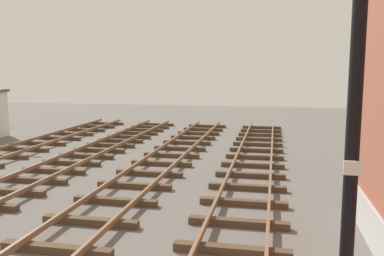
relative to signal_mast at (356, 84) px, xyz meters
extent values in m
cube|color=#4C3826|center=(-1.78, 2.81, -3.58)|extent=(2.50, 0.24, 0.18)
cube|color=#4C3826|center=(-1.78, 4.40, -3.58)|extent=(2.50, 0.24, 0.18)
cube|color=#4C3826|center=(-1.78, 5.99, -3.58)|extent=(2.50, 0.24, 0.18)
cube|color=#4C3826|center=(-1.78, 7.59, -3.58)|extent=(2.50, 0.24, 0.18)
cube|color=#4C3826|center=(-1.78, 9.18, -3.58)|extent=(2.50, 0.24, 0.18)
cube|color=#4C3826|center=(-1.78, 10.77, -3.58)|extent=(2.50, 0.24, 0.18)
cube|color=#4C3826|center=(-1.78, 12.36, -3.58)|extent=(2.50, 0.24, 0.18)
cube|color=#4C3826|center=(-1.78, 13.95, -3.58)|extent=(2.50, 0.24, 0.18)
cube|color=#4C3826|center=(-1.78, 15.55, -3.58)|extent=(2.50, 0.24, 0.18)
cube|color=#4C3826|center=(-1.78, 17.14, -3.58)|extent=(2.50, 0.24, 0.18)
cube|color=#4C3826|center=(-1.78, 18.73, -3.58)|extent=(2.50, 0.24, 0.18)
cube|color=#4C3826|center=(-1.78, 20.32, -3.58)|extent=(2.50, 0.24, 0.18)
cube|color=#4C3826|center=(-1.78, 21.92, -3.58)|extent=(2.50, 0.24, 0.18)
cube|color=#4C3826|center=(-5.42, 2.12, -3.58)|extent=(2.50, 0.24, 0.18)
cube|color=#4C3826|center=(-5.42, 3.77, -3.58)|extent=(2.50, 0.24, 0.18)
cube|color=#4C3826|center=(-5.42, 5.42, -3.58)|extent=(2.50, 0.24, 0.18)
cube|color=#4C3826|center=(-5.42, 7.06, -3.58)|extent=(2.50, 0.24, 0.18)
cube|color=#4C3826|center=(-5.42, 8.71, -3.58)|extent=(2.50, 0.24, 0.18)
cube|color=#4C3826|center=(-5.42, 10.36, -3.58)|extent=(2.50, 0.24, 0.18)
cube|color=#4C3826|center=(-5.42, 12.01, -3.58)|extent=(2.50, 0.24, 0.18)
cube|color=#4C3826|center=(-5.42, 13.65, -3.58)|extent=(2.50, 0.24, 0.18)
cube|color=#4C3826|center=(-5.42, 15.30, -3.58)|extent=(2.50, 0.24, 0.18)
cube|color=#4C3826|center=(-5.42, 16.95, -3.58)|extent=(2.50, 0.24, 0.18)
cube|color=#4C3826|center=(-5.42, 18.59, -3.58)|extent=(2.50, 0.24, 0.18)
cube|color=#4C3826|center=(-5.42, 20.24, -3.58)|extent=(2.50, 0.24, 0.18)
cube|color=#4C3826|center=(-5.42, 21.89, -3.58)|extent=(2.50, 0.24, 0.18)
cube|color=#4C3826|center=(-9.06, 5.65, -3.58)|extent=(2.50, 0.24, 0.18)
cube|color=#4C3826|center=(-9.06, 7.02, -3.58)|extent=(2.50, 0.24, 0.18)
cube|color=#4C3826|center=(-9.06, 8.38, -3.58)|extent=(2.50, 0.24, 0.18)
cube|color=#4C3826|center=(-9.06, 9.75, -3.58)|extent=(2.50, 0.24, 0.18)
cube|color=#4C3826|center=(-9.06, 11.11, -3.58)|extent=(2.50, 0.24, 0.18)
cube|color=#4C3826|center=(-9.06, 12.48, -3.58)|extent=(2.50, 0.24, 0.18)
cube|color=#4C3826|center=(-9.06, 13.84, -3.58)|extent=(2.50, 0.24, 0.18)
cube|color=#4C3826|center=(-9.06, 15.21, -3.58)|extent=(2.50, 0.24, 0.18)
cube|color=#4C3826|center=(-9.06, 16.57, -3.58)|extent=(2.50, 0.24, 0.18)
cube|color=#4C3826|center=(-9.06, 17.93, -3.58)|extent=(2.50, 0.24, 0.18)
cube|color=#4C3826|center=(-9.06, 19.30, -3.58)|extent=(2.50, 0.24, 0.18)
cube|color=#4C3826|center=(-9.06, 20.66, -3.58)|extent=(2.50, 0.24, 0.18)
cube|color=#4C3826|center=(-9.06, 22.03, -3.58)|extent=(2.50, 0.24, 0.18)
cube|color=#4C3826|center=(-12.71, 10.36, -3.58)|extent=(2.50, 0.24, 0.18)
cube|color=#4C3826|center=(-12.71, 12.01, -3.58)|extent=(2.50, 0.24, 0.18)
cube|color=#4C3826|center=(-12.71, 13.65, -3.58)|extent=(2.50, 0.24, 0.18)
cube|color=#4C3826|center=(-12.71, 15.30, -3.58)|extent=(2.50, 0.24, 0.18)
cube|color=#4C3826|center=(-12.71, 16.95, -3.58)|extent=(2.50, 0.24, 0.18)
cube|color=#4C3826|center=(-12.71, 18.59, -3.58)|extent=(2.50, 0.24, 0.18)
cube|color=#4C3826|center=(-12.71, 20.24, -3.58)|extent=(2.50, 0.24, 0.18)
cube|color=#4C3826|center=(-12.71, 21.89, -3.58)|extent=(2.50, 0.24, 0.18)
cylinder|color=black|center=(0.00, 0.02, -1.27)|extent=(0.18, 0.18, 4.80)
cube|color=white|center=(0.00, -0.12, -1.03)|extent=(0.24, 0.03, 0.18)
camera|label=1|loc=(-0.98, -5.40, 0.17)|focal=38.55mm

